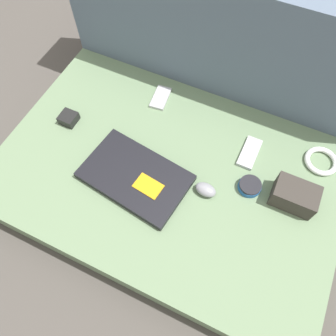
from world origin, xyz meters
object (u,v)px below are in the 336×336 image
phone_silver (161,98)px  phone_black (250,153)px  computer_mouse (206,190)px  camera_pouch (295,196)px  charger_brick (69,118)px  laptop (135,176)px  speaker_puck (250,186)px

phone_silver → phone_black: phone_black is taller
computer_mouse → camera_pouch: camera_pouch is taller
computer_mouse → camera_pouch: size_ratio=0.54×
phone_silver → phone_black: 0.40m
computer_mouse → charger_brick: bearing=179.0°
laptop → camera_pouch: size_ratio=2.75×
laptop → charger_brick: (-0.34, 0.11, 0.00)m
speaker_puck → phone_silver: (-0.43, 0.22, -0.01)m
phone_black → charger_brick: bearing=-166.5°
speaker_puck → camera_pouch: bearing=6.0°
speaker_puck → charger_brick: 0.70m
phone_black → camera_pouch: 0.21m
phone_black → computer_mouse: bearing=-112.1°
computer_mouse → speaker_puck: computer_mouse is taller
computer_mouse → phone_black: size_ratio=0.58×
speaker_puck → computer_mouse: bearing=-148.9°
phone_black → charger_brick: charger_brick is taller
laptop → charger_brick: charger_brick is taller
phone_silver → camera_pouch: size_ratio=0.85×
laptop → computer_mouse: computer_mouse is taller
phone_black → camera_pouch: size_ratio=0.94×
charger_brick → speaker_puck: bearing=1.8°
computer_mouse → speaker_puck: bearing=35.6°
speaker_puck → phone_black: 0.13m
phone_silver → charger_brick: bearing=-143.9°
laptop → charger_brick: bearing=170.1°
speaker_puck → phone_black: bearing=108.1°
laptop → phone_black: size_ratio=2.93×
computer_mouse → speaker_puck: (0.13, 0.08, -0.00)m
computer_mouse → camera_pouch: (0.27, 0.09, 0.02)m
phone_silver → camera_pouch: 0.61m
computer_mouse → charger_brick: size_ratio=1.24×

